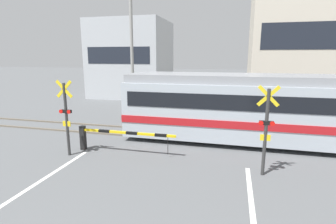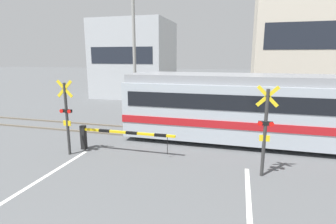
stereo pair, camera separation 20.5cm
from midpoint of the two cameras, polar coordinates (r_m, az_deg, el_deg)
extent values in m
cube|color=#6B6051|center=(12.33, 0.96, -5.91)|extent=(50.00, 0.10, 0.08)
cube|color=#6B6051|center=(13.67, 2.33, -4.11)|extent=(50.00, 0.10, 0.08)
cube|color=#ADB7C1|center=(12.65, 25.87, -0.04)|extent=(15.16, 2.98, 2.46)
cube|color=gray|center=(12.46, 26.47, 6.31)|extent=(15.01, 2.63, 0.36)
cube|color=red|center=(12.72, 25.72, -1.66)|extent=(15.17, 3.04, 0.32)
cube|color=black|center=(12.55, 26.10, 2.43)|extent=(14.55, 3.03, 0.64)
cube|color=black|center=(13.23, -8.02, 3.98)|extent=(0.03, 2.09, 0.80)
cylinder|color=black|center=(12.11, 3.74, -4.59)|extent=(0.76, 0.12, 0.76)
cylinder|color=black|center=(13.47, 4.85, -2.88)|extent=(0.76, 0.12, 0.76)
cube|color=black|center=(11.56, -18.50, -5.34)|extent=(0.20, 0.20, 1.02)
cube|color=yellow|center=(10.54, -9.45, -4.49)|extent=(3.97, 0.09, 0.09)
cube|color=black|center=(10.96, -14.23, -4.05)|extent=(0.48, 0.10, 0.10)
cube|color=black|center=(10.46, -8.45, -4.58)|extent=(0.48, 0.10, 0.10)
cube|color=black|center=(10.08, -2.16, -5.10)|extent=(0.48, 0.10, 0.10)
cylinder|color=black|center=(10.13, -0.62, -7.33)|extent=(0.02, 0.02, 0.70)
cube|color=black|center=(15.23, 16.66, -1.09)|extent=(0.20, 0.20, 1.02)
cube|color=yellow|center=(15.18, 9.25, 0.61)|extent=(3.97, 0.09, 0.09)
cube|color=black|center=(15.14, 12.99, 0.42)|extent=(0.48, 0.10, 0.10)
cube|color=black|center=(15.20, 8.50, 0.65)|extent=(0.48, 0.10, 0.10)
cube|color=black|center=(15.36, 4.08, 0.87)|extent=(0.48, 0.10, 0.10)
cylinder|color=black|center=(15.49, 3.04, -0.50)|extent=(0.02, 0.02, 0.70)
cylinder|color=#333333|center=(10.87, -21.69, -1.63)|extent=(0.11, 0.11, 2.86)
cube|color=yellow|center=(10.67, -22.19, 4.65)|extent=(0.68, 0.04, 0.68)
cube|color=yellow|center=(10.67, -22.19, 4.65)|extent=(0.68, 0.04, 0.68)
cube|color=black|center=(10.80, -21.83, 0.14)|extent=(0.44, 0.12, 0.12)
cylinder|color=red|center=(10.84, -22.79, 0.10)|extent=(0.15, 0.03, 0.15)
cylinder|color=red|center=(10.64, -21.32, 0.01)|extent=(0.15, 0.03, 0.15)
cube|color=yellow|center=(10.89, -21.69, -2.39)|extent=(0.32, 0.03, 0.20)
cylinder|color=#333333|center=(8.92, 19.86, -4.36)|extent=(0.11, 0.11, 2.86)
cube|color=yellow|center=(8.68, 20.42, 3.28)|extent=(0.68, 0.04, 0.68)
cube|color=yellow|center=(8.68, 20.42, 3.28)|extent=(0.68, 0.04, 0.68)
cube|color=black|center=(8.84, 20.01, -2.23)|extent=(0.44, 0.12, 0.12)
cylinder|color=red|center=(8.75, 18.95, -2.29)|extent=(0.15, 0.03, 0.15)
cylinder|color=red|center=(8.78, 21.16, -2.40)|extent=(0.15, 0.03, 0.15)
cube|color=yellow|center=(8.94, 19.80, -5.28)|extent=(0.32, 0.03, 0.20)
cube|color=#B2B7BC|center=(26.24, -8.10, 11.32)|extent=(6.83, 6.32, 7.12)
cube|color=#1E232D|center=(23.33, -11.11, 12.02)|extent=(5.73, 0.03, 1.42)
cube|color=beige|center=(24.76, 25.41, 13.13)|extent=(6.87, 6.32, 9.58)
cube|color=#1E232D|center=(21.68, 27.15, 14.56)|extent=(5.77, 0.03, 1.92)
cylinder|color=gray|center=(18.72, -8.17, 12.33)|extent=(0.22, 0.22, 7.94)
camera|label=1|loc=(0.10, -90.55, -0.12)|focal=28.00mm
camera|label=2|loc=(0.10, 89.45, 0.12)|focal=28.00mm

